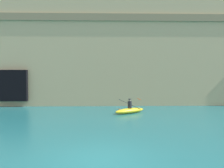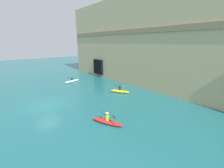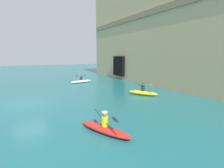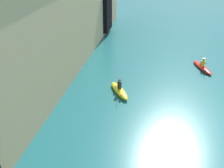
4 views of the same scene
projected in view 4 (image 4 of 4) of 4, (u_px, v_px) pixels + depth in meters
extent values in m
cube|color=black|center=(107.00, 9.00, 31.78)|extent=(3.23, 0.70, 5.39)
ellipsoid|color=yellow|center=(119.00, 91.00, 20.04)|extent=(2.85, 2.16, 0.43)
cylinder|color=#232328|center=(119.00, 85.00, 19.78)|extent=(0.34, 0.34, 0.59)
sphere|color=beige|center=(119.00, 81.00, 19.59)|extent=(0.19, 0.19, 0.19)
cylinder|color=#232328|center=(119.00, 80.00, 19.55)|extent=(0.24, 0.24, 0.06)
cylinder|color=black|center=(119.00, 85.00, 19.77)|extent=(1.91, 0.63, 0.94)
ellipsoid|color=#D84C19|center=(118.00, 75.00, 20.32)|extent=(0.46, 0.30, 0.23)
ellipsoid|color=#D84C19|center=(121.00, 95.00, 19.21)|extent=(0.46, 0.30, 0.23)
ellipsoid|color=red|center=(202.00, 67.00, 23.85)|extent=(3.22, 1.86, 0.34)
cylinder|color=gold|center=(203.00, 63.00, 23.64)|extent=(0.34, 0.34, 0.52)
sphere|color=#9E704C|center=(204.00, 60.00, 23.45)|extent=(0.24, 0.24, 0.24)
cylinder|color=silver|center=(204.00, 59.00, 23.40)|extent=(0.30, 0.30, 0.06)
cylinder|color=black|center=(203.00, 63.00, 23.62)|extent=(1.95, 0.29, 0.78)
ellipsoid|color=black|center=(205.00, 70.00, 23.04)|extent=(0.45, 0.23, 0.20)
ellipsoid|color=black|center=(202.00, 56.00, 24.21)|extent=(0.45, 0.23, 0.20)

